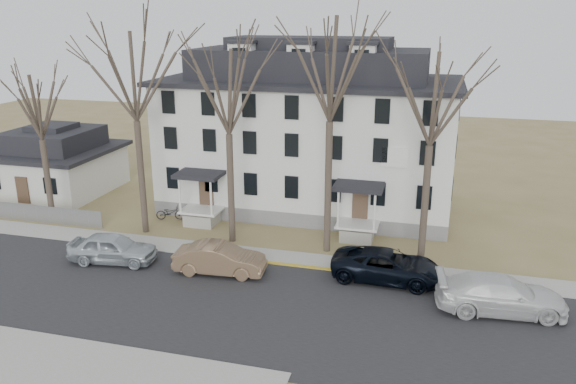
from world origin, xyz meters
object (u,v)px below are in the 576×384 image
(tree_mid_left, at_px, (228,86))
(car_tan, at_px, (220,259))
(bicycle_left, at_px, (170,213))
(car_navy, at_px, (387,266))
(tree_mid_right, at_px, (434,93))
(boarding_house, at_px, (309,133))
(tree_far_left, at_px, (133,70))
(tree_center, at_px, (331,62))
(car_white, at_px, (501,295))
(tree_bungalow, at_px, (37,103))
(car_silver, at_px, (113,249))
(small_house, at_px, (56,164))

(tree_mid_left, height_order, car_tan, tree_mid_left)
(tree_mid_left, relative_size, bicycle_left, 6.65)
(bicycle_left, bearing_deg, car_navy, -124.49)
(car_navy, bearing_deg, tree_mid_right, -26.52)
(car_tan, bearing_deg, bicycle_left, 37.97)
(boarding_house, height_order, car_tan, boarding_house)
(tree_far_left, distance_m, tree_center, 12.02)
(car_navy, relative_size, car_white, 0.97)
(boarding_house, height_order, bicycle_left, boarding_house)
(tree_mid_left, xyz_separation_m, tree_center, (6.00, 0.00, 1.48))
(tree_bungalow, bearing_deg, tree_mid_left, 0.00)
(car_tan, bearing_deg, tree_bungalow, 67.24)
(car_silver, bearing_deg, boarding_house, -40.55)
(boarding_house, bearing_deg, bicycle_left, -145.42)
(tree_mid_left, height_order, tree_bungalow, tree_mid_left)
(tree_mid_left, bearing_deg, car_white, -18.11)
(tree_center, xyz_separation_m, bicycle_left, (-11.40, 2.36, -10.58))
(tree_center, bearing_deg, tree_far_left, 180.00)
(tree_center, xyz_separation_m, tree_bungalow, (-19.00, 0.00, -2.97))
(tree_mid_right, relative_size, car_navy, 2.18)
(boarding_house, xyz_separation_m, car_silver, (-8.43, -12.93, -4.54))
(car_white, height_order, bicycle_left, car_white)
(car_white, bearing_deg, tree_bungalow, 73.46)
(small_house, distance_m, car_navy, 28.42)
(tree_mid_left, height_order, car_silver, tree_mid_left)
(small_house, bearing_deg, boarding_house, 5.59)
(car_white, bearing_deg, tree_mid_right, 30.90)
(car_tan, distance_m, car_navy, 8.99)
(tree_mid_left, height_order, tree_mid_right, same)
(car_silver, xyz_separation_m, bicycle_left, (0.02, 7.14, -0.34))
(tree_far_left, relative_size, bicycle_left, 7.16)
(car_white, bearing_deg, tree_mid_left, 65.39)
(tree_bungalow, height_order, car_navy, tree_bungalow)
(car_silver, relative_size, car_tan, 1.00)
(small_house, xyz_separation_m, car_white, (32.34, -11.21, -1.38))
(boarding_house, height_order, small_house, boarding_house)
(tree_mid_right, xyz_separation_m, tree_bungalow, (-24.50, 0.00, -1.48))
(car_white, bearing_deg, car_tan, 81.59)
(small_house, height_order, tree_mid_left, tree_mid_left)
(tree_center, height_order, car_silver, tree_center)
(tree_bungalow, height_order, car_silver, tree_bungalow)
(car_navy, bearing_deg, car_silver, 98.63)
(tree_bungalow, relative_size, car_white, 1.79)
(tree_center, height_order, bicycle_left, tree_center)
(tree_far_left, xyz_separation_m, car_silver, (0.57, -4.78, -9.50))
(small_house, height_order, tree_bungalow, tree_bungalow)
(tree_mid_right, distance_m, car_silver, 19.65)
(car_silver, relative_size, car_navy, 0.85)
(tree_mid_right, distance_m, car_tan, 14.44)
(small_house, xyz_separation_m, tree_bungalow, (4.00, -6.20, 5.87))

